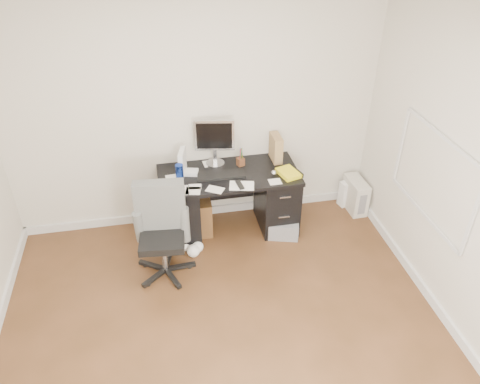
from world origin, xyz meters
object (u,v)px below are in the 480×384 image
object	(u,v)px
keyboard	(221,175)
office_chair	(162,234)
desk	(229,200)
lcd_monitor	(215,142)
pc_tower	(355,195)
wicker_basket	(192,214)

from	to	relation	value
keyboard	office_chair	distance (m)	0.91
desk	lcd_monitor	size ratio (longest dim) A/B	2.78
lcd_monitor	office_chair	bearing A→B (deg)	-119.33
pc_tower	office_chair	bearing A→B (deg)	-165.53
lcd_monitor	pc_tower	size ratio (longest dim) A/B	1.34
lcd_monitor	wicker_basket	xyz separation A→B (m)	(-0.31, -0.14, -0.81)
office_chair	wicker_basket	distance (m)	0.80
office_chair	pc_tower	size ratio (longest dim) A/B	2.48
desk	keyboard	world-z (taller)	keyboard
keyboard	office_chair	bearing A→B (deg)	-138.75
pc_tower	wicker_basket	xyz separation A→B (m)	(-1.98, -0.01, 0.01)
pc_tower	wicker_basket	bearing A→B (deg)	178.65
keyboard	office_chair	world-z (taller)	office_chair
lcd_monitor	keyboard	xyz separation A→B (m)	(0.02, -0.26, -0.26)
desk	pc_tower	distance (m)	1.58
keyboard	wicker_basket	size ratio (longest dim) A/B	1.17
desk	wicker_basket	xyz separation A→B (m)	(-0.42, 0.08, -0.18)
wicker_basket	office_chair	bearing A→B (deg)	-117.61
lcd_monitor	desk	bearing A→B (deg)	-53.96
lcd_monitor	wicker_basket	size ratio (longest dim) A/B	1.26
office_chair	lcd_monitor	bearing A→B (deg)	56.56
desk	wicker_basket	distance (m)	0.46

